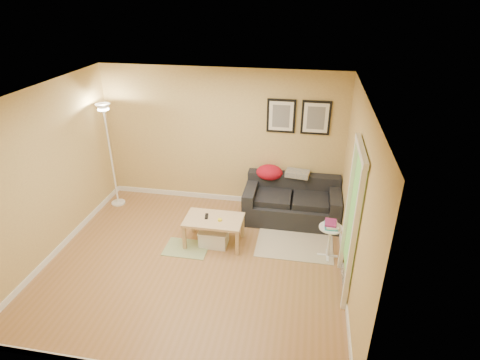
{
  "coord_description": "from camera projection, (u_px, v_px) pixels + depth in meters",
  "views": [
    {
      "loc": [
        1.54,
        -4.62,
        3.83
      ],
      "look_at": [
        0.55,
        0.85,
        1.05
      ],
      "focal_mm": 29.02,
      "sensor_mm": 36.0,
      "label": 1
    }
  ],
  "objects": [
    {
      "name": "remote_control",
      "position": [
        207.0,
        216.0,
        6.31
      ],
      "size": [
        0.08,
        0.17,
        0.02
      ],
      "primitive_type": "cube",
      "rotation": [
        0.0,
        0.0,
        0.18
      ],
      "color": "black",
      "rests_on": "coffee_table"
    },
    {
      "name": "tape_roll",
      "position": [
        220.0,
        220.0,
        6.2
      ],
      "size": [
        0.07,
        0.07,
        0.03
      ],
      "primitive_type": "cylinder",
      "color": "yellow",
      "rests_on": "coffee_table"
    },
    {
      "name": "green_runner",
      "position": [
        186.0,
        248.0,
        6.32
      ],
      "size": [
        0.7,
        0.5,
        0.01
      ],
      "primitive_type": "cube",
      "color": "#668C4C",
      "rests_on": "ground"
    },
    {
      "name": "floor",
      "position": [
        196.0,
        262.0,
        6.02
      ],
      "size": [
        4.5,
        4.5,
        0.0
      ],
      "primitive_type": "plane",
      "color": "#9C6C43",
      "rests_on": "ground"
    },
    {
      "name": "side_table",
      "position": [
        329.0,
        242.0,
        6.02
      ],
      "size": [
        0.36,
        0.36,
        0.55
      ],
      "primitive_type": null,
      "color": "white",
      "rests_on": "ground"
    },
    {
      "name": "wall_back",
      "position": [
        222.0,
        138.0,
        7.2
      ],
      "size": [
        4.5,
        0.0,
        4.5
      ],
      "primitive_type": "plane",
      "rotation": [
        1.57,
        0.0,
        0.0
      ],
      "color": "tan",
      "rests_on": "ground"
    },
    {
      "name": "doorway",
      "position": [
        350.0,
        225.0,
        5.08
      ],
      "size": [
        0.12,
        1.01,
        2.13
      ],
      "primitive_type": null,
      "color": "white",
      "rests_on": "ground"
    },
    {
      "name": "coffee_table",
      "position": [
        214.0,
        231.0,
        6.36
      ],
      "size": [
        0.98,
        0.64,
        0.47
      ],
      "primitive_type": null,
      "rotation": [
        0.0,
        0.0,
        0.07
      ],
      "color": "tan",
      "rests_on": "ground"
    },
    {
      "name": "baseboard_left",
      "position": [
        64.0,
        244.0,
        6.36
      ],
      "size": [
        0.02,
        4.0,
        0.1
      ],
      "primitive_type": "cube",
      "color": "white",
      "rests_on": "ground"
    },
    {
      "name": "wall_right",
      "position": [
        356.0,
        202.0,
        5.08
      ],
      "size": [
        0.0,
        4.0,
        4.0
      ],
      "primitive_type": "plane",
      "rotation": [
        1.57,
        0.0,
        -1.57
      ],
      "color": "tan",
      "rests_on": "ground"
    },
    {
      "name": "ceiling",
      "position": [
        185.0,
        96.0,
        4.86
      ],
      "size": [
        4.5,
        4.5,
        0.0
      ],
      "primitive_type": "plane",
      "rotation": [
        3.14,
        0.0,
        0.0
      ],
      "color": "white",
      "rests_on": "wall_back"
    },
    {
      "name": "wall_front",
      "position": [
        130.0,
        284.0,
        3.68
      ],
      "size": [
        4.5,
        0.0,
        4.5
      ],
      "primitive_type": "plane",
      "rotation": [
        -1.57,
        0.0,
        0.0
      ],
      "color": "tan",
      "rests_on": "ground"
    },
    {
      "name": "plaid_throw",
      "position": [
        297.0,
        174.0,
        7.05
      ],
      "size": [
        0.45,
        0.32,
        0.1
      ],
      "primitive_type": null,
      "rotation": [
        0.0,
        0.0,
        -0.14
      ],
      "color": "tan",
      "rests_on": "sofa"
    },
    {
      "name": "area_rug",
      "position": [
        294.0,
        245.0,
        6.4
      ],
      "size": [
        1.25,
        0.85,
        0.01
      ],
      "primitive_type": "cube",
      "color": "#BAAC93",
      "rests_on": "ground"
    },
    {
      "name": "storage_bin",
      "position": [
        214.0,
        237.0,
        6.36
      ],
      "size": [
        0.46,
        0.34,
        0.29
      ],
      "primitive_type": null,
      "color": "white",
      "rests_on": "ground"
    },
    {
      "name": "baseboard_right",
      "position": [
        344.0,
        276.0,
        5.65
      ],
      "size": [
        0.02,
        4.0,
        0.1
      ],
      "primitive_type": "cube",
      "color": "white",
      "rests_on": "ground"
    },
    {
      "name": "floor_lamp",
      "position": [
        111.0,
        159.0,
        7.21
      ],
      "size": [
        0.26,
        0.26,
        2.01
      ],
      "primitive_type": null,
      "color": "white",
      "rests_on": "ground"
    },
    {
      "name": "framed_print_left",
      "position": [
        281.0,
        116.0,
        6.78
      ],
      "size": [
        0.5,
        0.04,
        0.6
      ],
      "primitive_type": null,
      "color": "black",
      "rests_on": "wall_back"
    },
    {
      "name": "baseboard_back",
      "position": [
        223.0,
        197.0,
        7.75
      ],
      "size": [
        4.5,
        0.02,
        0.1
      ],
      "primitive_type": "cube",
      "color": "white",
      "rests_on": "ground"
    },
    {
      "name": "wall_left",
      "position": [
        46.0,
        175.0,
        5.8
      ],
      "size": [
        0.0,
        4.0,
        4.0
      ],
      "primitive_type": "plane",
      "rotation": [
        1.57,
        0.0,
        1.57
      ],
      "color": "tan",
      "rests_on": "ground"
    },
    {
      "name": "sofa",
      "position": [
        292.0,
        200.0,
        6.98
      ],
      "size": [
        1.7,
        0.9,
        0.75
      ],
      "primitive_type": null,
      "color": "black",
      "rests_on": "ground"
    },
    {
      "name": "red_throw",
      "position": [
        269.0,
        172.0,
        7.12
      ],
      "size": [
        0.48,
        0.36,
        0.28
      ],
      "primitive_type": null,
      "color": "red",
      "rests_on": "sofa"
    },
    {
      "name": "framed_print_right",
      "position": [
        316.0,
        118.0,
        6.69
      ],
      "size": [
        0.5,
        0.04,
        0.6
      ],
      "primitive_type": null,
      "color": "black",
      "rests_on": "wall_back"
    },
    {
      "name": "book_stack",
      "position": [
        331.0,
        224.0,
        5.9
      ],
      "size": [
        0.22,
        0.28,
        0.08
      ],
      "primitive_type": null,
      "rotation": [
        0.0,
        0.0,
        -0.12
      ],
      "color": "teal",
      "rests_on": "side_table"
    }
  ]
}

